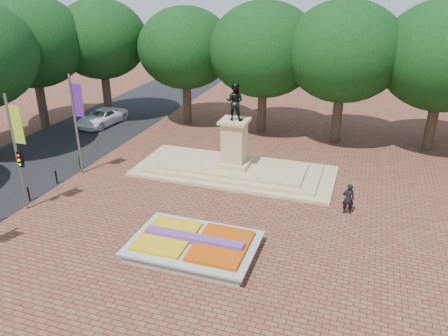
% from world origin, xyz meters
% --- Properties ---
extents(ground, '(90.00, 90.00, 0.00)m').
position_xyz_m(ground, '(0.00, 0.00, 0.00)').
color(ground, brown).
rests_on(ground, ground).
extents(asphalt_street, '(9.00, 90.00, 0.02)m').
position_xyz_m(asphalt_street, '(-15.00, 5.00, 0.01)').
color(asphalt_street, black).
rests_on(asphalt_street, ground).
extents(flower_bed, '(6.30, 4.30, 0.91)m').
position_xyz_m(flower_bed, '(1.03, -2.00, 0.38)').
color(flower_bed, gray).
rests_on(flower_bed, ground).
extents(monument, '(14.00, 6.00, 6.40)m').
position_xyz_m(monument, '(0.00, 8.00, 0.88)').
color(monument, tan).
rests_on(monument, ground).
extents(tree_row_back, '(44.80, 8.80, 10.43)m').
position_xyz_m(tree_row_back, '(2.33, 18.00, 6.67)').
color(tree_row_back, '#3B2E20').
rests_on(tree_row_back, ground).
extents(banner_poles, '(0.88, 11.17, 7.00)m').
position_xyz_m(banner_poles, '(-10.08, -1.31, 3.88)').
color(banner_poles, slate).
rests_on(banner_poles, ground).
extents(bollard_row, '(0.12, 13.12, 0.98)m').
position_xyz_m(bollard_row, '(-10.70, -1.50, 0.53)').
color(bollard_row, black).
rests_on(bollard_row, ground).
extents(van, '(3.05, 5.53, 1.47)m').
position_xyz_m(van, '(-15.01, 14.53, 0.73)').
color(van, white).
rests_on(van, ground).
extents(pedestrian, '(0.78, 0.60, 1.91)m').
position_xyz_m(pedestrian, '(8.03, 4.50, 0.96)').
color(pedestrian, black).
rests_on(pedestrian, ground).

